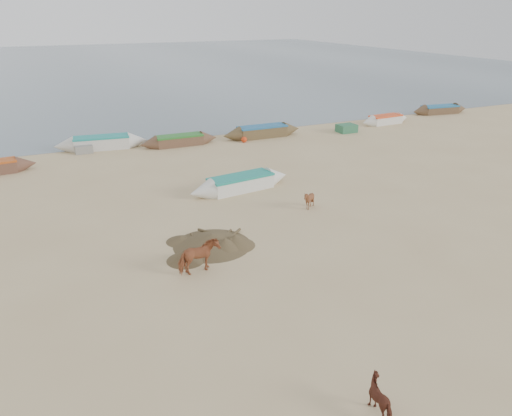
# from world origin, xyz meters

# --- Properties ---
(ground) EXTENTS (140.00, 140.00, 0.00)m
(ground) POSITION_xyz_m (0.00, 0.00, 0.00)
(ground) COLOR tan
(ground) RESTS_ON ground
(sea) EXTENTS (160.00, 160.00, 0.00)m
(sea) POSITION_xyz_m (0.00, 82.00, 0.01)
(sea) COLOR slate
(sea) RESTS_ON ground
(cow_adult) EXTENTS (1.69, 0.97, 1.35)m
(cow_adult) POSITION_xyz_m (-3.80, 1.10, 0.67)
(cow_adult) COLOR #9B5533
(cow_adult) RESTS_ON ground
(calf_front) EXTENTS (0.97, 0.88, 0.98)m
(calf_front) POSITION_xyz_m (3.47, 5.03, 0.49)
(calf_front) COLOR brown
(calf_front) RESTS_ON ground
(calf_right) EXTENTS (1.05, 1.13, 0.92)m
(calf_right) POSITION_xyz_m (-1.99, -7.73, 0.46)
(calf_right) COLOR brown
(calf_right) RESTS_ON ground
(near_canoe) EXTENTS (6.44, 2.12, 0.86)m
(near_canoe) POSITION_xyz_m (1.46, 9.11, 0.43)
(near_canoe) COLOR silver
(near_canoe) RESTS_ON ground
(debris_pile) EXTENTS (4.49, 4.49, 0.53)m
(debris_pile) POSITION_xyz_m (-2.51, 3.14, 0.27)
(debris_pile) COLOR brown
(debris_pile) RESTS_ON ground
(waterline_canoes) EXTENTS (59.23, 5.19, 0.95)m
(waterline_canoes) POSITION_xyz_m (-1.17, 20.40, 0.43)
(waterline_canoes) COLOR brown
(waterline_canoes) RESTS_ON ground
(beach_clutter) EXTENTS (46.08, 3.85, 0.64)m
(beach_clutter) POSITION_xyz_m (4.59, 19.69, 0.30)
(beach_clutter) COLOR #2A5D31
(beach_clutter) RESTS_ON ground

